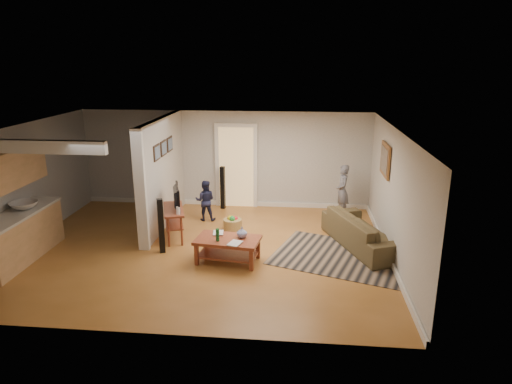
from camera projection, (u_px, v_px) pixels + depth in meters
ground at (203, 250)px, 9.38m from camera, size 7.50×7.50×0.00m
room_shell at (155, 175)px, 9.48m from camera, size 7.54×6.02×2.52m
area_rug at (342, 257)px, 9.04m from camera, size 3.06×2.63×0.01m
sofa at (363, 246)px, 9.56m from camera, size 1.67×2.44×0.66m
coffee_table at (229, 244)px, 8.75m from camera, size 1.29×0.86×0.72m
tv_console at (174, 211)px, 9.83m from camera, size 0.71×1.15×0.93m
speaker_left at (161, 226)px, 9.11m from camera, size 0.15×0.15×1.13m
speaker_right at (223, 188)px, 11.81m from camera, size 0.13×0.13×1.12m
toy_basket at (233, 224)px, 10.37m from camera, size 0.42×0.42×0.37m
child at (341, 216)px, 11.36m from camera, size 0.37×0.51×1.31m
toddler at (206, 220)px, 11.10m from camera, size 0.50×0.40×0.99m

